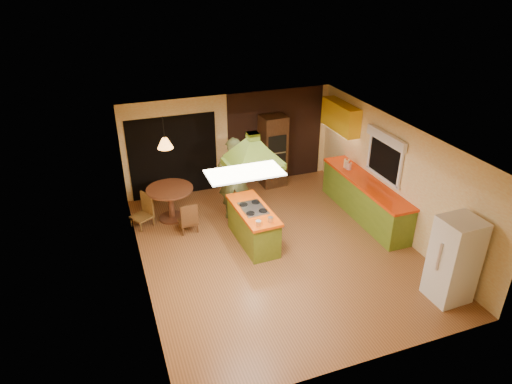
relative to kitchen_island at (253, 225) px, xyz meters
name	(u,v)px	position (x,y,z in m)	size (l,w,h in m)	color
ground	(277,249)	(0.38, -0.44, -0.42)	(6.50, 6.50, 0.00)	#955A30
room_walls	(278,197)	(0.38, -0.44, 0.83)	(5.50, 6.50, 6.50)	#FFECB6
ceiling_plane	(280,138)	(0.38, -0.44, 2.08)	(6.50, 6.50, 0.00)	silver
brick_panel	(275,136)	(1.63, 2.79, 0.83)	(2.64, 0.03, 2.50)	#381E14
nook_opening	(174,157)	(-1.12, 2.79, 0.63)	(2.20, 0.03, 2.10)	black
right_counter	(364,199)	(2.83, 0.16, 0.04)	(0.62, 3.05, 0.92)	olive
upper_cabinets	(341,117)	(2.95, 1.76, 1.53)	(0.34, 1.40, 0.70)	yellow
window_right	(386,148)	(3.08, -0.04, 1.35)	(0.12, 1.35, 1.06)	black
fluor_panel	(245,173)	(-0.72, -1.64, 2.07)	(1.20, 0.60, 0.03)	white
kitchen_island	(253,225)	(0.00, 0.00, 0.00)	(0.73, 1.66, 0.84)	olive
range_hood	(253,145)	(0.00, 0.00, 1.83)	(1.14, 0.85, 0.80)	#516B1A
man	(234,179)	(-0.05, 1.17, 0.58)	(0.73, 0.48, 1.99)	#4C562D
refrigerator	(454,260)	(2.69, -2.88, 0.39)	(0.67, 0.63, 1.62)	white
wall_oven	(273,151)	(1.44, 2.51, 0.54)	(0.67, 0.63, 1.92)	#422715
dining_table	(170,197)	(-1.47, 1.59, 0.14)	(1.07, 1.07, 0.80)	brown
chair_left	(141,211)	(-2.17, 1.49, -0.04)	(0.42, 0.42, 0.77)	brown
chair_near	(188,216)	(-1.22, 0.94, -0.05)	(0.40, 0.40, 0.73)	brown
pendant_lamp	(165,143)	(-1.47, 1.59, 1.48)	(0.35, 0.35, 0.23)	#FF9E3F
canister_large	(347,163)	(2.78, 1.00, 0.60)	(0.14, 0.14, 0.20)	#FFF5CD
canister_medium	(349,166)	(2.78, 0.88, 0.59)	(0.12, 0.12, 0.17)	beige
canister_small	(347,164)	(2.78, 0.98, 0.59)	(0.13, 0.13, 0.17)	beige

